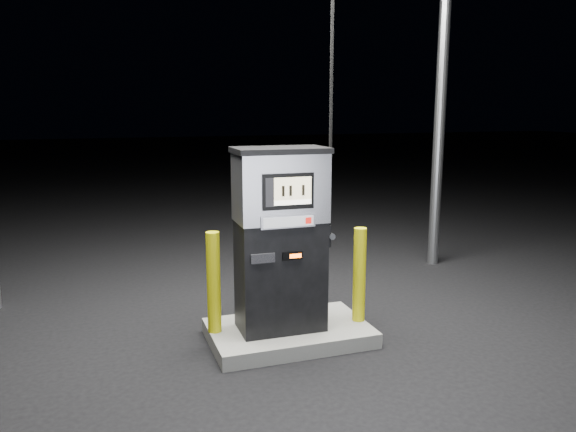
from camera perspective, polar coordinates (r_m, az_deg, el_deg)
name	(u,v)px	position (r m, az deg, el deg)	size (l,w,h in m)	color
ground	(289,340)	(5.87, 0.10, -12.46)	(80.00, 80.00, 0.00)	black
pump_island	(289,333)	(5.84, 0.10, -11.79)	(1.60, 1.00, 0.15)	slate
fuel_dispenser	(281,238)	(5.49, -0.74, -2.23)	(1.00, 0.55, 3.76)	black
bollard_left	(214,282)	(5.56, -7.57, -6.71)	(0.13, 0.13, 1.01)	#C3BF0A
bollard_right	(359,275)	(5.85, 7.26, -5.94)	(0.13, 0.13, 0.98)	#C3BF0A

